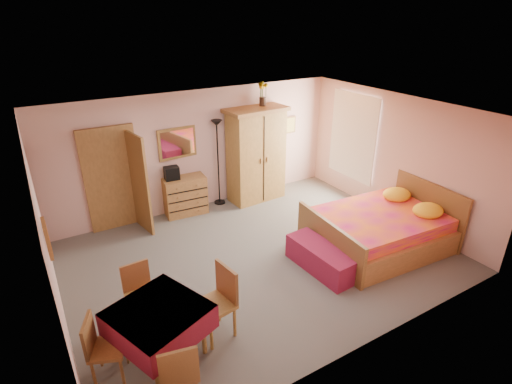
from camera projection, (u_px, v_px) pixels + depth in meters
floor at (260, 257)px, 7.23m from camera, size 6.50×6.50×0.00m
ceiling at (260, 115)px, 6.15m from camera, size 6.50×6.50×0.00m
wall_back at (200, 150)px, 8.64m from camera, size 6.50×0.10×2.60m
wall_front at (369, 267)px, 4.74m from camera, size 6.50×0.10×2.60m
wall_left at (46, 245)px, 5.17m from camera, size 0.10×5.00×2.60m
wall_right at (395, 158)px, 8.20m from camera, size 0.10×5.00×2.60m
doorway at (112, 180)px, 7.85m from camera, size 1.06×0.12×2.15m
window at (353, 137)px, 9.06m from camera, size 0.08×1.40×1.95m
picture_left at (47, 239)px, 4.55m from camera, size 0.04×0.32×0.42m
picture_back at (290, 125)px, 9.61m from camera, size 0.30×0.04×0.40m
chest_of_drawers at (185, 196)px, 8.61m from camera, size 0.92×0.51×0.84m
wall_mirror at (177, 143)px, 8.30m from camera, size 0.85×0.10×0.67m
stereo at (172, 173)px, 8.30m from camera, size 0.31×0.24×0.28m
floor_lamp at (218, 163)px, 8.84m from camera, size 0.30×0.30×1.95m
wardrobe at (256, 155)px, 9.04m from camera, size 1.41×0.79×2.15m
sunflower_vase at (263, 94)px, 8.68m from camera, size 0.22×0.22×0.52m
bed at (379, 220)px, 7.35m from camera, size 2.51×2.04×1.10m
bench at (321, 258)px, 6.80m from camera, size 0.57×1.35×0.44m
dining_table at (161, 334)px, 5.00m from camera, size 1.34×1.34×0.76m
chair_south at (178, 370)px, 4.40m from camera, size 0.50×0.50×0.92m
chair_north at (142, 295)px, 5.58m from camera, size 0.42×0.42×0.88m
chair_west at (108, 348)px, 4.72m from camera, size 0.52×0.52×0.87m
chair_east at (214, 304)px, 5.30m from camera, size 0.53×0.53×1.03m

